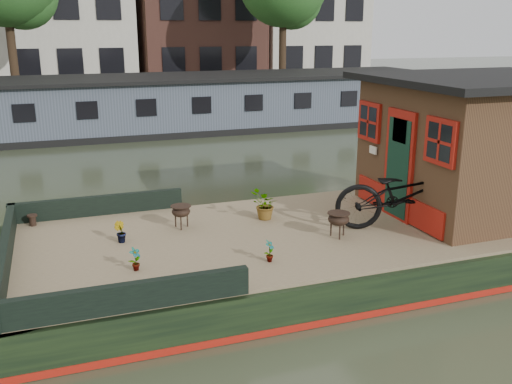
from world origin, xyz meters
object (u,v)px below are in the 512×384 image
object	(u,v)px
cabin	(484,143)
bicycle	(405,194)
brazier_front	(338,225)
potted_plant_a	(135,259)
brazier_rear	(181,217)

from	to	relation	value
cabin	bicycle	xyz separation A→B (m)	(-1.99, -0.55, -0.63)
brazier_front	bicycle	bearing A→B (deg)	-1.09
bicycle	potted_plant_a	bearing A→B (deg)	113.37
bicycle	brazier_rear	xyz separation A→B (m)	(-3.45, 1.29, -0.40)
potted_plant_a	brazier_rear	distance (m)	1.80
cabin	brazier_rear	bearing A→B (deg)	172.20
cabin	potted_plant_a	size ratio (longest dim) A/B	11.85
cabin	brazier_rear	xyz separation A→B (m)	(-5.44, 0.75, -1.03)
brazier_rear	potted_plant_a	bearing A→B (deg)	-122.71
cabin	bicycle	size ratio (longest dim) A/B	1.76
cabin	potted_plant_a	world-z (taller)	cabin
bicycle	potted_plant_a	distance (m)	4.45
potted_plant_a	bicycle	bearing A→B (deg)	2.91
bicycle	brazier_front	bearing A→B (deg)	109.37
potted_plant_a	brazier_front	xyz separation A→B (m)	(3.24, 0.25, 0.04)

